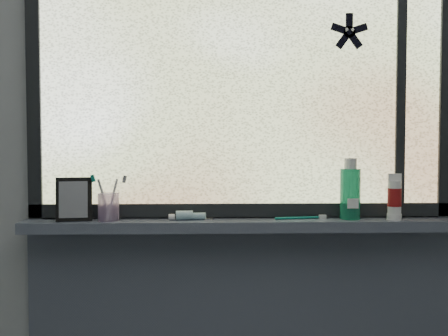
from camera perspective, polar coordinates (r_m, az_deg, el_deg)
name	(u,v)px	position (r m, az deg, el deg)	size (l,w,h in m)	color
wall_back	(242,157)	(1.91, 2.07, 1.25)	(3.00, 0.01, 2.50)	#9EA3A8
windowsill	(243,225)	(1.86, 2.21, -6.52)	(1.62, 0.14, 0.04)	#495162
window_pane	(242,83)	(1.90, 2.13, 9.68)	(1.50, 0.01, 1.00)	silver
frame_bottom	(242,210)	(1.90, 2.11, -4.81)	(1.60, 0.03, 0.05)	black
frame_left	(34,82)	(2.00, -20.87, 9.16)	(0.05, 0.03, 1.10)	black
frame_right	(446,84)	(2.10, 24.00, 8.80)	(0.05, 0.03, 1.10)	black
frame_mullion	(400,83)	(2.03, 19.50, 9.09)	(0.04, 0.03, 1.00)	black
starfish_sticker	(349,32)	(1.99, 14.12, 14.83)	(0.15, 0.02, 0.15)	black
vanity_mirror	(74,199)	(1.90, -16.76, -3.44)	(0.13, 0.06, 0.16)	black
toothpaste_tube	(190,215)	(1.85, -3.93, -5.41)	(0.19, 0.04, 0.03)	white
toothbrush_cup	(109,207)	(1.88, -13.06, -4.36)	(0.08, 0.08, 0.10)	#D3AEE6
toothbrush_lying	(297,217)	(1.89, 8.38, -5.59)	(0.21, 0.02, 0.01)	#0C7061
mouthwash_bottle	(350,189)	(1.92, 14.23, -2.30)	(0.08, 0.08, 0.19)	#1C9566
cream_tube	(395,195)	(1.95, 18.91, -2.96)	(0.05, 0.05, 0.12)	silver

